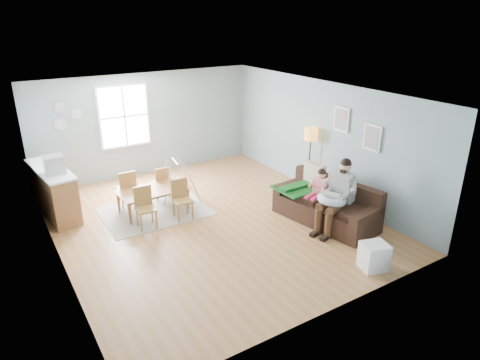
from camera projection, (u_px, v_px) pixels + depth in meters
room at (208, 108)px, 8.17m from camera, size 8.40×9.40×3.90m
window at (124, 116)px, 10.89m from camera, size 1.32×0.08×1.62m
pictures at (356, 128)px, 9.02m from camera, size 0.05×1.34×0.74m
wall_plates at (65, 116)px, 10.14m from camera, size 0.67×0.02×0.66m
sofa at (327, 207)px, 8.98m from camera, size 1.28×2.31×0.88m
green_throw at (299, 187)px, 9.34m from camera, size 1.02×0.85×0.04m
beige_pillow at (314, 175)px, 9.33m from camera, size 0.17×0.54×0.54m
father at (337, 193)px, 8.51m from camera, size 1.09×0.66×1.45m
nursing_pillow at (332, 200)px, 8.44m from camera, size 0.63×0.61×0.23m
infant at (330, 195)px, 8.42m from camera, size 0.28×0.39×0.15m
toddler at (318, 186)px, 8.91m from camera, size 0.59×0.39×0.88m
floor_lamp at (311, 140)px, 10.09m from camera, size 0.32×0.32×1.60m
storage_cube at (374, 256)px, 7.32m from camera, size 0.52×0.49×0.48m
rug at (155, 211)px, 9.49m from camera, size 2.25×1.72×0.01m
dining_table at (154, 201)px, 9.40m from camera, size 1.52×0.89×0.52m
chair_sw at (145, 205)px, 8.69m from camera, size 0.42×0.42×0.86m
chair_se at (181, 197)px, 9.08m from camera, size 0.41×0.41×0.85m
chair_nw at (127, 187)px, 9.55m from camera, size 0.40×0.40×0.87m
chair_ne at (161, 181)px, 9.97m from camera, size 0.37×0.37×0.81m
counter at (53, 191)px, 9.20m from camera, size 0.78×1.95×1.07m
monitor at (54, 164)px, 8.69m from camera, size 0.39×0.37×0.36m
baby_swing at (176, 181)px, 10.07m from camera, size 1.02×1.03×0.91m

